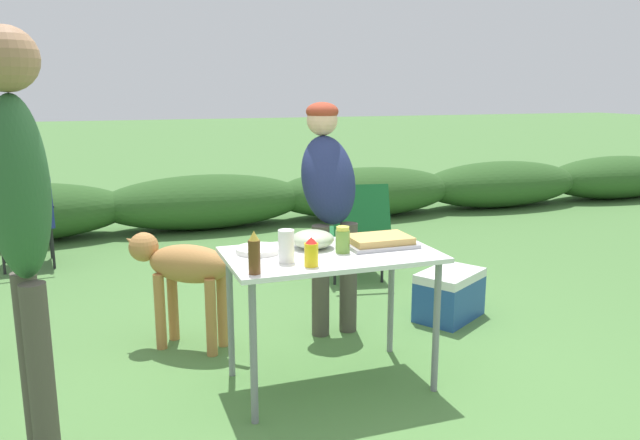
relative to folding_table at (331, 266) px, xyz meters
name	(u,v)px	position (x,y,z in m)	size (l,w,h in m)	color
ground_plane	(330,382)	(0.00, 0.00, -0.66)	(60.00, 60.00, 0.00)	#4C7A3D
shrub_hedge	(205,202)	(0.00, 4.11, -0.36)	(14.40, 0.90, 0.62)	#2D5623
folding_table	(331,266)	(0.00, 0.00, 0.00)	(1.10, 0.64, 0.74)	white
food_tray	(379,241)	(0.30, 0.04, 0.10)	(0.37, 0.27, 0.06)	#9E9EA3
plate_stack	(258,250)	(-0.36, 0.13, 0.09)	(0.24, 0.24, 0.03)	white
mixing_bowl	(313,239)	(-0.06, 0.12, 0.13)	(0.23, 0.23, 0.10)	#ADBC99
paper_cup_stack	(286,246)	(-0.27, -0.10, 0.16)	(0.08, 0.08, 0.16)	white
relish_jar	(343,240)	(0.06, -0.02, 0.14)	(0.08, 0.08, 0.14)	olive
beer_bottle	(254,253)	(-0.47, -0.24, 0.17)	(0.06, 0.06, 0.21)	brown
mustard_bottle	(311,252)	(-0.18, -0.21, 0.15)	(0.07, 0.07, 0.15)	yellow
standing_person_with_beanie	(329,192)	(0.27, 0.77, 0.26)	(0.37, 0.47, 1.50)	#4C473D
standing_person_in_olive_jacket	(20,211)	(-1.41, -0.41, 0.47)	(0.30, 0.36, 1.81)	#4C473D
dog	(182,270)	(-0.68, 0.77, -0.17)	(0.71, 0.56, 0.71)	#B27A42
camp_chair_green_behind_table	(25,218)	(-1.77, 2.96, -0.20)	(0.53, 0.64, 0.83)	navy
camp_chair_near_hedge	(357,226)	(0.86, 1.68, -0.20)	(0.57, 0.66, 0.83)	#19602D
cooler_box	(449,295)	(1.13, 0.65, -0.49)	(0.58, 0.52, 0.34)	#234C93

